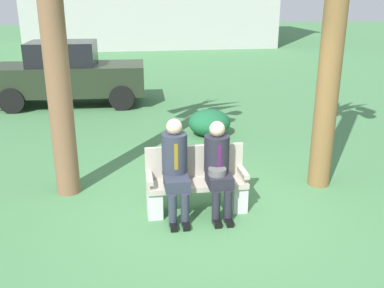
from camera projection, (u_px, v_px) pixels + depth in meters
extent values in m
plane|color=#457C4A|center=(207.00, 213.00, 6.01)|extent=(80.00, 80.00, 0.00)
cube|color=#B7AD9E|center=(197.00, 184.00, 5.93)|extent=(1.36, 0.44, 0.07)
cube|color=#B7AD9E|center=(194.00, 161.00, 6.02)|extent=(1.36, 0.06, 0.45)
cube|color=#B7AD9E|center=(149.00, 178.00, 5.79)|extent=(0.08, 0.44, 0.06)
cube|color=#B7AD9E|center=(243.00, 172.00, 5.98)|extent=(0.08, 0.44, 0.06)
cube|color=silver|center=(155.00, 202.00, 5.92)|extent=(0.20, 0.37, 0.38)
cube|color=silver|center=(237.00, 196.00, 6.09)|extent=(0.20, 0.37, 0.38)
cube|color=#2D3342|center=(177.00, 182.00, 5.69)|extent=(0.32, 0.38, 0.16)
cylinder|color=#2D3342|center=(173.00, 211.00, 5.60)|extent=(0.11, 0.11, 0.45)
cylinder|color=#2D3342|center=(185.00, 210.00, 5.63)|extent=(0.11, 0.11, 0.45)
cube|color=black|center=(173.00, 226.00, 5.61)|extent=(0.09, 0.22, 0.07)
cube|color=black|center=(186.00, 225.00, 5.63)|extent=(0.09, 0.22, 0.07)
cylinder|color=#2D3342|center=(175.00, 154.00, 5.76)|extent=(0.34, 0.34, 0.56)
cube|color=olive|center=(176.00, 157.00, 5.60)|extent=(0.05, 0.01, 0.36)
sphere|color=beige|center=(174.00, 127.00, 5.64)|extent=(0.21, 0.21, 0.21)
cube|color=#23232D|center=(219.00, 180.00, 5.78)|extent=(0.32, 0.38, 0.16)
cylinder|color=#23232D|center=(216.00, 207.00, 5.69)|extent=(0.11, 0.11, 0.45)
cylinder|color=#23232D|center=(228.00, 206.00, 5.71)|extent=(0.11, 0.11, 0.45)
cube|color=black|center=(217.00, 222.00, 5.69)|extent=(0.09, 0.22, 0.07)
cube|color=black|center=(229.00, 221.00, 5.72)|extent=(0.09, 0.22, 0.07)
cylinder|color=#23232D|center=(217.00, 153.00, 5.86)|extent=(0.34, 0.34, 0.50)
cube|color=#4C1951|center=(219.00, 156.00, 5.69)|extent=(0.05, 0.01, 0.32)
sphere|color=beige|center=(217.00, 129.00, 5.74)|extent=(0.21, 0.21, 0.21)
cylinder|color=#5C5C5C|center=(217.00, 172.00, 5.71)|extent=(0.24, 0.24, 0.09)
cylinder|color=brown|center=(334.00, 29.00, 6.15)|extent=(0.34, 0.34, 4.77)
cylinder|color=brown|center=(52.00, 23.00, 5.84)|extent=(0.35, 0.35, 4.97)
ellipsoid|color=#1C5E37|center=(209.00, 123.00, 9.22)|extent=(0.89, 0.82, 0.56)
cube|color=#232D1E|center=(71.00, 79.00, 11.65)|extent=(3.97, 1.74, 0.76)
cube|color=black|center=(62.00, 53.00, 11.41)|extent=(1.76, 1.44, 0.60)
cylinder|color=black|center=(124.00, 86.00, 12.65)|extent=(0.65, 0.17, 0.64)
cylinder|color=black|center=(122.00, 98.00, 11.18)|extent=(0.65, 0.17, 0.64)
cylinder|color=black|center=(27.00, 88.00, 12.36)|extent=(0.65, 0.17, 0.64)
cylinder|color=black|center=(11.00, 101.00, 10.89)|extent=(0.65, 0.17, 0.64)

